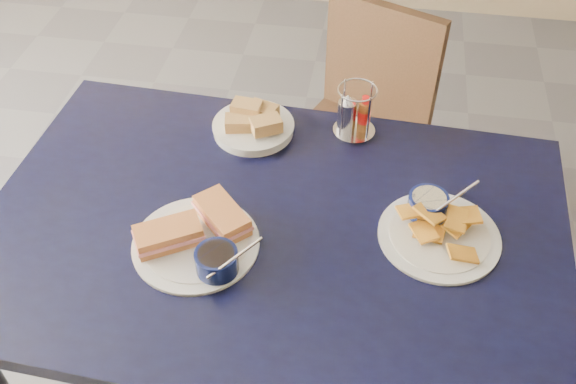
% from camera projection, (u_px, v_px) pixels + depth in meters
% --- Properties ---
extents(dining_table, '(1.35, 0.93, 0.75)m').
position_uv_depth(dining_table, '(272.00, 243.00, 1.48)').
color(dining_table, black).
rests_on(dining_table, ground).
extents(chair_far, '(0.51, 0.52, 0.84)m').
position_uv_depth(chair_far, '(356.00, 112.00, 2.17)').
color(chair_far, '#311D10').
rests_on(chair_far, ground).
extents(sandwich_plate, '(0.30, 0.28, 0.12)m').
position_uv_depth(sandwich_plate, '(200.00, 238.00, 1.38)').
color(sandwich_plate, white).
rests_on(sandwich_plate, dining_table).
extents(plantain_plate, '(0.27, 0.27, 0.12)m').
position_uv_depth(plantain_plate, '(435.00, 224.00, 1.41)').
color(plantain_plate, white).
rests_on(plantain_plate, dining_table).
extents(bread_basket, '(0.21, 0.21, 0.07)m').
position_uv_depth(bread_basket, '(254.00, 124.00, 1.66)').
color(bread_basket, white).
rests_on(bread_basket, dining_table).
extents(condiment_caddy, '(0.11, 0.11, 0.14)m').
position_uv_depth(condiment_caddy, '(354.00, 114.00, 1.64)').
color(condiment_caddy, silver).
rests_on(condiment_caddy, dining_table).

